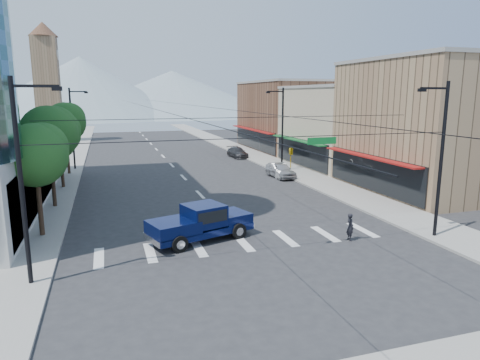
# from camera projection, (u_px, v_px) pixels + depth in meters

# --- Properties ---
(ground) EXTENTS (160.00, 160.00, 0.00)m
(ground) POSITION_uv_depth(u_px,v_px,m) (255.00, 252.00, 22.90)
(ground) COLOR #28282B
(ground) RESTS_ON ground
(sidewalk_left) EXTENTS (4.00, 120.00, 0.15)m
(sidewalk_left) POSITION_uv_depth(u_px,v_px,m) (70.00, 157.00, 56.80)
(sidewalk_left) COLOR gray
(sidewalk_left) RESTS_ON ground
(sidewalk_right) EXTENTS (4.00, 120.00, 0.15)m
(sidewalk_right) POSITION_uv_depth(u_px,v_px,m) (242.00, 151.00, 63.84)
(sidewalk_right) COLOR gray
(sidewalk_right) RESTS_ON ground
(shop_near) EXTENTS (12.00, 14.00, 11.00)m
(shop_near) POSITION_uv_depth(u_px,v_px,m) (435.00, 127.00, 37.05)
(shop_near) COLOR #8C6B4C
(shop_near) RESTS_ON ground
(shop_mid) EXTENTS (12.00, 14.00, 9.00)m
(shop_mid) POSITION_uv_depth(u_px,v_px,m) (348.00, 127.00, 50.35)
(shop_mid) COLOR tan
(shop_mid) RESTS_ON ground
(shop_far) EXTENTS (12.00, 18.00, 10.00)m
(shop_far) POSITION_uv_depth(u_px,v_px,m) (292.00, 117.00, 65.22)
(shop_far) COLOR brown
(shop_far) RESTS_ON ground
(clock_tower) EXTENTS (4.80, 4.80, 20.40)m
(clock_tower) POSITION_uv_depth(u_px,v_px,m) (47.00, 81.00, 74.00)
(clock_tower) COLOR #8C6B4C
(clock_tower) RESTS_ON ground
(mountain_left) EXTENTS (80.00, 80.00, 22.00)m
(mountain_left) POSITION_uv_depth(u_px,v_px,m) (81.00, 87.00, 156.72)
(mountain_left) COLOR gray
(mountain_left) RESTS_ON ground
(mountain_right) EXTENTS (90.00, 90.00, 18.00)m
(mountain_right) POSITION_uv_depth(u_px,v_px,m) (173.00, 93.00, 176.73)
(mountain_right) COLOR gray
(mountain_right) RESTS_ON ground
(tree_near) EXTENTS (3.65, 3.64, 6.71)m
(tree_near) POSITION_uv_depth(u_px,v_px,m) (38.00, 153.00, 24.38)
(tree_near) COLOR black
(tree_near) RESTS_ON ground
(tree_midnear) EXTENTS (4.09, 4.09, 7.52)m
(tree_midnear) POSITION_uv_depth(u_px,v_px,m) (51.00, 132.00, 30.82)
(tree_midnear) COLOR black
(tree_midnear) RESTS_ON ground
(tree_midfar) EXTENTS (3.65, 3.64, 6.71)m
(tree_midfar) POSITION_uv_depth(u_px,v_px,m) (61.00, 133.00, 37.49)
(tree_midfar) COLOR black
(tree_midfar) RESTS_ON ground
(tree_far) EXTENTS (4.09, 4.09, 7.52)m
(tree_far) POSITION_uv_depth(u_px,v_px,m) (67.00, 121.00, 43.92)
(tree_far) COLOR black
(tree_far) RESTS_ON ground
(signal_rig) EXTENTS (21.80, 0.20, 9.00)m
(signal_rig) POSITION_uv_depth(u_px,v_px,m) (266.00, 169.00, 21.11)
(signal_rig) COLOR black
(signal_rig) RESTS_ON ground
(lamp_pole_nw) EXTENTS (2.00, 0.25, 9.00)m
(lamp_pole_nw) POSITION_uv_depth(u_px,v_px,m) (73.00, 126.00, 46.88)
(lamp_pole_nw) COLOR black
(lamp_pole_nw) RESTS_ON ground
(lamp_pole_ne) EXTENTS (2.00, 0.25, 9.00)m
(lamp_pole_ne) POSITION_uv_depth(u_px,v_px,m) (281.00, 126.00, 45.65)
(lamp_pole_ne) COLOR black
(lamp_pole_ne) RESTS_ON ground
(pickup_truck) EXTENTS (6.49, 3.93, 2.08)m
(pickup_truck) POSITION_uv_depth(u_px,v_px,m) (200.00, 222.00, 24.49)
(pickup_truck) COLOR #08103C
(pickup_truck) RESTS_ON ground
(pedestrian) EXTENTS (0.43, 0.61, 1.60)m
(pedestrian) POSITION_uv_depth(u_px,v_px,m) (350.00, 227.00, 24.54)
(pedestrian) COLOR black
(pedestrian) RESTS_ON ground
(parked_car_near) EXTENTS (2.03, 4.56, 1.52)m
(parked_car_near) POSITION_uv_depth(u_px,v_px,m) (281.00, 170.00, 43.25)
(parked_car_near) COLOR #9D9EA2
(parked_car_near) RESTS_ON ground
(parked_car_mid) EXTENTS (1.65, 4.29, 1.39)m
(parked_car_mid) POSITION_uv_depth(u_px,v_px,m) (279.00, 170.00, 43.71)
(parked_car_mid) COLOR silver
(parked_car_mid) RESTS_ON ground
(parked_car_far) EXTENTS (2.04, 4.68, 1.34)m
(parked_car_far) POSITION_uv_depth(u_px,v_px,m) (237.00, 152.00, 57.24)
(parked_car_far) COLOR #333235
(parked_car_far) RESTS_ON ground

